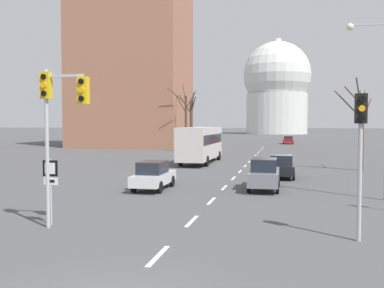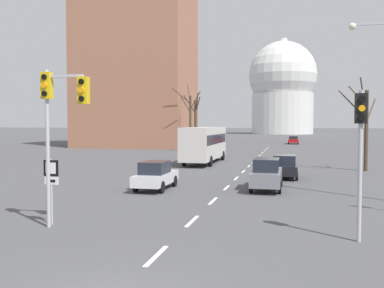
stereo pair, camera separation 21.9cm
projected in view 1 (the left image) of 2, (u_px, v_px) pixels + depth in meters
name	position (u px, v px, depth m)	size (l,w,h in m)	color
lane_stripe_0	(158.00, 256.00, 12.28)	(0.16, 2.00, 0.01)	silver
lane_stripe_1	(192.00, 221.00, 16.67)	(0.16, 2.00, 0.01)	silver
lane_stripe_2	(211.00, 201.00, 21.06)	(0.16, 2.00, 0.01)	silver
lane_stripe_3	(224.00, 188.00, 25.45)	(0.16, 2.00, 0.01)	silver
lane_stripe_4	(233.00, 178.00, 29.84)	(0.16, 2.00, 0.01)	silver
lane_stripe_5	(240.00, 171.00, 34.23)	(0.16, 2.00, 0.01)	silver
lane_stripe_6	(245.00, 166.00, 38.63)	(0.16, 2.00, 0.01)	silver
lane_stripe_7	(249.00, 162.00, 43.02)	(0.16, 2.00, 0.01)	silver
lane_stripe_8	(253.00, 158.00, 47.41)	(0.16, 2.00, 0.01)	silver
lane_stripe_9	(256.00, 155.00, 51.80)	(0.16, 2.00, 0.01)	silver
lane_stripe_10	(258.00, 153.00, 56.19)	(0.16, 2.00, 0.01)	silver
lane_stripe_11	(260.00, 151.00, 60.58)	(0.16, 2.00, 0.01)	silver
lane_stripe_12	(262.00, 149.00, 64.97)	(0.16, 2.00, 0.01)	silver
lane_stripe_13	(263.00, 147.00, 69.36)	(0.16, 2.00, 0.01)	silver
traffic_signal_near_left	(58.00, 108.00, 15.33)	(1.81, 0.34, 5.76)	#B2B2B7
traffic_signal_near_right	(360.00, 136.00, 13.69)	(0.36, 0.34, 4.87)	#B2B2B7
route_sign_post	(50.00, 180.00, 15.97)	(0.60, 0.08, 2.49)	#B2B2B7
street_lamp_right	(380.00, 92.00, 21.12)	(2.07, 0.36, 8.81)	#B2B2B7
sedan_near_left	(281.00, 166.00, 30.01)	(1.82, 3.87, 1.63)	black
sedan_near_right	(288.00, 140.00, 81.61)	(1.97, 4.51, 1.52)	maroon
sedan_mid_centre	(153.00, 175.00, 24.69)	(1.69, 4.15, 1.64)	silver
sedan_far_left	(264.00, 174.00, 24.70)	(1.72, 4.51, 1.82)	slate
city_bus	(201.00, 142.00, 41.44)	(2.66, 10.80, 3.48)	beige
bare_tree_left_near	(191.00, 123.00, 58.38)	(2.36, 2.23, 7.96)	#473828
bare_tree_right_near	(361.00, 125.00, 34.62)	(3.06, 3.09, 7.46)	#473828
bare_tree_left_far	(185.00, 119.00, 62.56)	(4.15, 3.48, 9.73)	#473828
capitol_dome	(277.00, 88.00, 164.23)	(25.75, 25.75, 36.37)	silver
apartment_block_left	(132.00, 60.00, 71.46)	(18.00, 14.00, 28.85)	#9E664C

